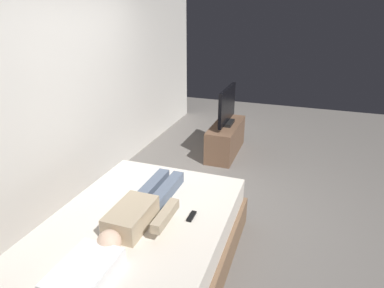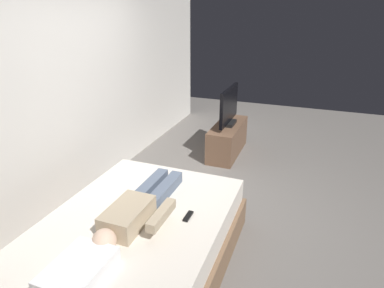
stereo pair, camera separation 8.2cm
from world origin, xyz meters
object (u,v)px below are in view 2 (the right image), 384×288
at_px(pillow, 79,271).
at_px(remote, 188,216).
at_px(person, 137,209).
at_px(tv, 229,107).
at_px(tv_stand, 228,139).
at_px(bed, 136,244).

relative_size(pillow, remote, 3.20).
distance_m(person, tv, 2.75).
height_order(remote, tv_stand, remote).
height_order(person, remote, person).
bearing_deg(tv_stand, tv, 0.00).
distance_m(bed, remote, 0.54).
bearing_deg(remote, pillow, 154.60).
xyz_separation_m(person, remote, (0.15, -0.40, -0.07)).
xyz_separation_m(tv_stand, tv, (0.00, 0.00, 0.53)).
bearing_deg(tv, remote, -172.56).
bearing_deg(remote, tv_stand, 7.44).
bearing_deg(tv, person, 178.63).
bearing_deg(tv, pillow, 178.59).
distance_m(person, tv_stand, 2.77).
bearing_deg(pillow, bed, -0.00).
bearing_deg(person, bed, 144.73).
relative_size(bed, person, 1.64).
height_order(bed, tv, tv).
height_order(pillow, remote, pillow).
xyz_separation_m(pillow, person, (0.74, -0.02, 0.02)).
xyz_separation_m(bed, pillow, (-0.72, 0.00, 0.34)).
bearing_deg(remote, bed, 112.94).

